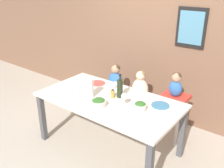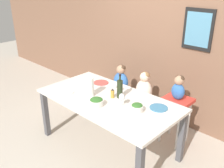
{
  "view_description": "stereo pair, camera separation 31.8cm",
  "coord_description": "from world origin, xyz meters",
  "px_view_note": "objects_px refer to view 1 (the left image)",
  "views": [
    {
      "loc": [
        1.78,
        -2.25,
        2.19
      ],
      "look_at": [
        0.0,
        0.07,
        0.93
      ],
      "focal_mm": 40.0,
      "sensor_mm": 36.0,
      "label": 1
    },
    {
      "loc": [
        2.02,
        -2.04,
        2.19
      ],
      "look_at": [
        0.0,
        0.07,
        0.93
      ],
      "focal_mm": 40.0,
      "sensor_mm": 36.0,
      "label": 2
    }
  ],
  "objects_px": {
    "wine_bottle": "(120,88)",
    "wine_glass_far": "(115,85)",
    "person_child_center": "(140,86)",
    "dinner_plate_back_left": "(98,83)",
    "wine_glass_near": "(124,97)",
    "dinner_plate_front_left": "(64,95)",
    "chair_right_highchair": "(174,105)",
    "chair_far_center": "(139,103)",
    "person_child_left": "(116,79)",
    "salad_bowl_large": "(99,102)",
    "chair_far_left": "(115,95)",
    "paper_towel_roll": "(90,88)",
    "person_baby_right": "(176,84)",
    "dinner_plate_back_right": "(160,105)",
    "salad_bowl_small": "(140,106)"
  },
  "relations": [
    {
      "from": "person_child_center",
      "to": "dinner_plate_back_left",
      "type": "distance_m",
      "value": 0.64
    },
    {
      "from": "wine_glass_near",
      "to": "chair_far_left",
      "type": "bearing_deg",
      "value": 132.37
    },
    {
      "from": "person_child_left",
      "to": "wine_glass_near",
      "type": "relative_size",
      "value": 2.71
    },
    {
      "from": "chair_right_highchair",
      "to": "salad_bowl_small",
      "type": "height_order",
      "value": "salad_bowl_small"
    },
    {
      "from": "wine_glass_near",
      "to": "dinner_plate_back_left",
      "type": "bearing_deg",
      "value": 155.22
    },
    {
      "from": "chair_right_highchair",
      "to": "dinner_plate_back_right",
      "type": "bearing_deg",
      "value": -85.99
    },
    {
      "from": "dinner_plate_back_left",
      "to": "dinner_plate_front_left",
      "type": "bearing_deg",
      "value": -99.83
    },
    {
      "from": "chair_far_center",
      "to": "salad_bowl_small",
      "type": "distance_m",
      "value": 0.94
    },
    {
      "from": "chair_far_center",
      "to": "paper_towel_roll",
      "type": "xyz_separation_m",
      "value": [
        -0.26,
        -0.84,
        0.48
      ]
    },
    {
      "from": "person_child_center",
      "to": "dinner_plate_back_right",
      "type": "xyz_separation_m",
      "value": [
        0.59,
        -0.5,
        0.07
      ]
    },
    {
      "from": "wine_glass_near",
      "to": "paper_towel_roll",
      "type": "bearing_deg",
      "value": -171.24
    },
    {
      "from": "person_child_center",
      "to": "wine_glass_near",
      "type": "relative_size",
      "value": 2.71
    },
    {
      "from": "wine_bottle",
      "to": "wine_glass_far",
      "type": "height_order",
      "value": "wine_bottle"
    },
    {
      "from": "person_child_center",
      "to": "wine_bottle",
      "type": "xyz_separation_m",
      "value": [
        0.06,
        -0.6,
        0.19
      ]
    },
    {
      "from": "person_child_center",
      "to": "paper_towel_roll",
      "type": "distance_m",
      "value": 0.9
    },
    {
      "from": "paper_towel_roll",
      "to": "wine_glass_far",
      "type": "bearing_deg",
      "value": 57.41
    },
    {
      "from": "chair_far_left",
      "to": "wine_bottle",
      "type": "bearing_deg",
      "value": -49.28
    },
    {
      "from": "person_baby_right",
      "to": "salad_bowl_large",
      "type": "xyz_separation_m",
      "value": [
        -0.56,
        -0.96,
        -0.06
      ]
    },
    {
      "from": "dinner_plate_front_left",
      "to": "dinner_plate_back_right",
      "type": "relative_size",
      "value": 1.0
    },
    {
      "from": "salad_bowl_small",
      "to": "person_child_center",
      "type": "bearing_deg",
      "value": 121.15
    },
    {
      "from": "chair_right_highchair",
      "to": "salad_bowl_large",
      "type": "distance_m",
      "value": 1.14
    },
    {
      "from": "chair_far_center",
      "to": "person_baby_right",
      "type": "height_order",
      "value": "person_baby_right"
    },
    {
      "from": "paper_towel_roll",
      "to": "person_child_left",
      "type": "bearing_deg",
      "value": 103.79
    },
    {
      "from": "paper_towel_roll",
      "to": "dinner_plate_back_right",
      "type": "relative_size",
      "value": 1.18
    },
    {
      "from": "chair_far_left",
      "to": "chair_right_highchair",
      "type": "relative_size",
      "value": 0.7
    },
    {
      "from": "person_child_left",
      "to": "dinner_plate_back_right",
      "type": "height_order",
      "value": "person_child_left"
    },
    {
      "from": "chair_far_left",
      "to": "chair_far_center",
      "type": "bearing_deg",
      "value": 0.0
    },
    {
      "from": "chair_far_center",
      "to": "person_child_center",
      "type": "bearing_deg",
      "value": 90.0
    },
    {
      "from": "person_child_left",
      "to": "salad_bowl_small",
      "type": "relative_size",
      "value": 2.99
    },
    {
      "from": "salad_bowl_large",
      "to": "dinner_plate_back_right",
      "type": "distance_m",
      "value": 0.75
    },
    {
      "from": "chair_right_highchair",
      "to": "person_child_center",
      "type": "xyz_separation_m",
      "value": [
        -0.55,
        0.0,
        0.14
      ]
    },
    {
      "from": "person_baby_right",
      "to": "paper_towel_roll",
      "type": "relative_size",
      "value": 1.32
    },
    {
      "from": "person_baby_right",
      "to": "wine_glass_far",
      "type": "distance_m",
      "value": 0.82
    },
    {
      "from": "chair_far_left",
      "to": "dinner_plate_back_left",
      "type": "xyz_separation_m",
      "value": [
        0.0,
        -0.44,
        0.35
      ]
    },
    {
      "from": "chair_far_left",
      "to": "wine_glass_far",
      "type": "bearing_deg",
      "value": -53.7
    },
    {
      "from": "chair_far_center",
      "to": "person_child_left",
      "type": "relative_size",
      "value": 1.05
    },
    {
      "from": "wine_glass_far",
      "to": "dinner_plate_back_left",
      "type": "distance_m",
      "value": 0.42
    },
    {
      "from": "dinner_plate_front_left",
      "to": "chair_right_highchair",
      "type": "bearing_deg",
      "value": 42.12
    },
    {
      "from": "dinner_plate_back_left",
      "to": "wine_glass_near",
      "type": "bearing_deg",
      "value": -24.78
    },
    {
      "from": "chair_far_center",
      "to": "wine_glass_near",
      "type": "height_order",
      "value": "wine_glass_near"
    },
    {
      "from": "chair_right_highchair",
      "to": "wine_glass_far",
      "type": "height_order",
      "value": "wine_glass_far"
    },
    {
      "from": "wine_bottle",
      "to": "dinner_plate_back_left",
      "type": "xyz_separation_m",
      "value": [
        -0.52,
        0.16,
        -0.12
      ]
    },
    {
      "from": "dinner_plate_front_left",
      "to": "dinner_plate_back_left",
      "type": "relative_size",
      "value": 1.0
    },
    {
      "from": "wine_bottle",
      "to": "dinner_plate_back_right",
      "type": "height_order",
      "value": "wine_bottle"
    },
    {
      "from": "salad_bowl_small",
      "to": "dinner_plate_back_left",
      "type": "xyz_separation_m",
      "value": [
        -0.91,
        0.29,
        -0.04
      ]
    },
    {
      "from": "paper_towel_roll",
      "to": "wine_glass_near",
      "type": "height_order",
      "value": "paper_towel_roll"
    },
    {
      "from": "person_baby_right",
      "to": "dinner_plate_back_right",
      "type": "relative_size",
      "value": 1.56
    },
    {
      "from": "wine_glass_far",
      "to": "salad_bowl_large",
      "type": "distance_m",
      "value": 0.43
    },
    {
      "from": "person_child_center",
      "to": "wine_glass_far",
      "type": "relative_size",
      "value": 2.71
    },
    {
      "from": "wine_bottle",
      "to": "salad_bowl_large",
      "type": "height_order",
      "value": "wine_bottle"
    }
  ]
}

